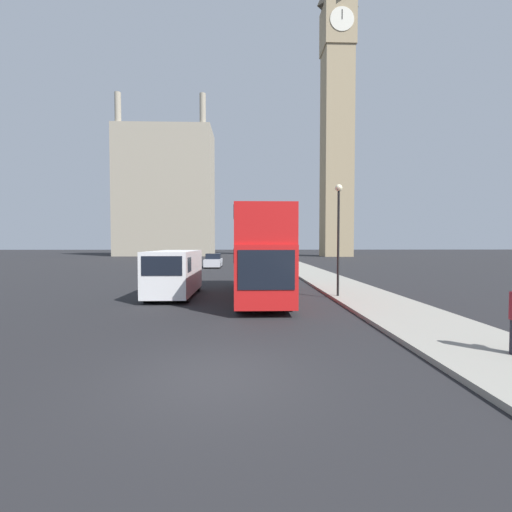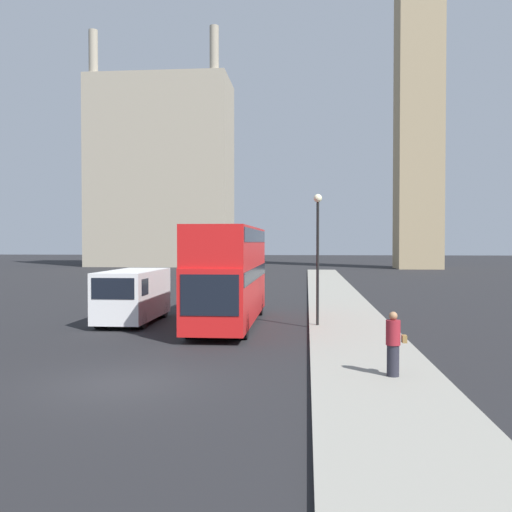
{
  "view_description": "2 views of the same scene",
  "coord_description": "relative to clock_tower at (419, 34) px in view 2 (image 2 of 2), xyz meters",
  "views": [
    {
      "loc": [
        0.65,
        -7.19,
        2.82
      ],
      "look_at": [
        1.16,
        9.71,
        2.2
      ],
      "focal_mm": 24.0,
      "sensor_mm": 36.0,
      "label": 1
    },
    {
      "loc": [
        4.88,
        -14.67,
        3.74
      ],
      "look_at": [
        1.74,
        20.65,
        2.88
      ],
      "focal_mm": 40.0,
      "sensor_mm": 36.0,
      "label": 2
    }
  ],
  "objects": [
    {
      "name": "ground_plane",
      "position": [
        -20.54,
        -67.69,
        -32.95
      ],
      "size": [
        300.0,
        300.0,
        0.0
      ],
      "primitive_type": "plane",
      "color": "black"
    },
    {
      "name": "sidewalk_strip",
      "position": [
        -13.74,
        -67.69,
        -32.88
      ],
      "size": [
        3.59,
        120.0,
        0.15
      ],
      "color": "gray",
      "rests_on": "ground_plane"
    },
    {
      "name": "clock_tower",
      "position": [
        0.0,
        0.0,
        0.0
      ],
      "size": [
        6.57,
        6.74,
        64.21
      ],
      "color": "tan",
      "rests_on": "ground_plane"
    },
    {
      "name": "building_block_distant",
      "position": [
        -38.42,
        5.88,
        -18.35
      ],
      "size": [
        21.55,
        11.25,
        35.49
      ],
      "color": "#9E937F",
      "rests_on": "ground_plane"
    },
    {
      "name": "red_double_decker_bus",
      "position": [
        -19.12,
        -57.0,
        -30.49
      ],
      "size": [
        2.46,
        10.48,
        4.4
      ],
      "color": "red",
      "rests_on": "ground_plane"
    },
    {
      "name": "white_van",
      "position": [
        -23.68,
        -56.69,
        -31.64
      ],
      "size": [
        2.19,
        5.58,
        2.43
      ],
      "color": "white",
      "rests_on": "ground_plane"
    },
    {
      "name": "pedestrian",
      "position": [
        -13.34,
        -66.93,
        -31.94
      ],
      "size": [
        0.55,
        0.39,
        1.73
      ],
      "color": "#23232D",
      "rests_on": "sidewalk_strip"
    },
    {
      "name": "street_lamp",
      "position": [
        -15.18,
        -57.63,
        -29.08
      ],
      "size": [
        0.36,
        0.36,
        5.66
      ],
      "color": "black",
      "rests_on": "sidewalk_strip"
    },
    {
      "name": "parked_sedan",
      "position": [
        -23.71,
        -34.45,
        -32.22
      ],
      "size": [
        1.85,
        4.42,
        1.64
      ],
      "color": "silver",
      "rests_on": "ground_plane"
    }
  ]
}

